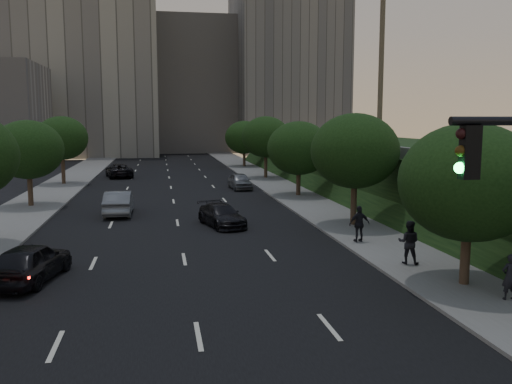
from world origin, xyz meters
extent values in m
cube|color=black|center=(0.00, 30.00, 0.01)|extent=(16.00, 140.00, 0.02)
cube|color=slate|center=(10.25, 30.00, 0.07)|extent=(4.50, 140.00, 0.15)
cube|color=slate|center=(-10.25, 30.00, 0.07)|extent=(4.50, 140.00, 0.15)
cube|color=black|center=(22.00, 28.00, 2.00)|extent=(18.00, 90.00, 4.00)
cube|color=slate|center=(13.50, 28.00, 4.35)|extent=(0.35, 90.00, 0.70)
cube|color=gray|center=(-14.00, 92.00, 16.00)|extent=(26.00, 20.00, 32.00)
cube|color=#ABA49C|center=(6.00, 102.00, 13.00)|extent=(22.00, 18.00, 26.00)
cube|color=slate|center=(24.00, 96.00, 18.00)|extent=(20.00, 22.00, 36.00)
cylinder|color=#38281C|center=(10.30, 8.00, 1.43)|extent=(0.36, 0.36, 2.86)
ellipsoid|color=black|center=(10.30, 8.00, 4.03)|extent=(5.20, 5.20, 4.42)
cylinder|color=#38281C|center=(10.30, 20.00, 1.61)|extent=(0.36, 0.36, 3.21)
ellipsoid|color=black|center=(10.30, 20.00, 4.53)|extent=(5.20, 5.20, 4.42)
cylinder|color=#38281C|center=(10.30, 33.00, 1.43)|extent=(0.36, 0.36, 2.86)
ellipsoid|color=black|center=(10.30, 33.00, 4.03)|extent=(5.20, 5.20, 4.42)
cylinder|color=#38281C|center=(10.30, 47.00, 1.61)|extent=(0.36, 0.36, 3.21)
ellipsoid|color=black|center=(10.30, 47.00, 4.53)|extent=(5.20, 5.20, 4.42)
cylinder|color=#38281C|center=(10.30, 62.00, 1.43)|extent=(0.36, 0.36, 2.86)
ellipsoid|color=black|center=(10.30, 62.00, 4.03)|extent=(5.20, 5.20, 4.42)
cylinder|color=#38281C|center=(-10.30, 31.00, 1.50)|extent=(0.36, 0.36, 2.99)
ellipsoid|color=black|center=(-10.30, 31.00, 4.22)|extent=(5.00, 5.00, 4.25)
cylinder|color=#38281C|center=(-10.30, 45.00, 1.63)|extent=(0.36, 0.36, 3.26)
ellipsoid|color=black|center=(-10.30, 45.00, 4.59)|extent=(5.00, 5.00, 4.25)
cylinder|color=#4C4233|center=(16.00, 30.00, 11.25)|extent=(0.40, 0.40, 14.50)
cube|color=black|center=(4.39, -1.52, 5.75)|extent=(0.32, 0.22, 0.95)
sphere|color=black|center=(4.21, -1.52, 6.08)|extent=(0.20, 0.20, 0.20)
sphere|color=#3F2B0A|center=(4.21, -1.52, 5.78)|extent=(0.20, 0.20, 0.20)
sphere|color=#19F24C|center=(4.21, -1.52, 5.48)|extent=(0.20, 0.20, 0.20)
imported|color=black|center=(-6.09, 11.65, 0.79)|extent=(2.83, 4.92, 1.58)
imported|color=slate|center=(-3.76, 26.68, 0.81)|extent=(1.76, 4.96, 1.63)
imported|color=black|center=(-5.45, 51.26, 0.76)|extent=(3.53, 5.88, 1.53)
imported|color=black|center=(2.58, 21.54, 0.66)|extent=(2.92, 4.85, 1.32)
imported|color=slate|center=(6.24, 38.72, 0.75)|extent=(1.99, 4.46, 1.49)
imported|color=black|center=(10.79, 6.02, 0.96)|extent=(0.60, 0.40, 1.61)
imported|color=black|center=(9.50, 11.06, 1.09)|extent=(1.15, 1.07, 1.89)
imported|color=black|center=(8.93, 15.46, 1.08)|extent=(1.12, 0.53, 1.86)
camera|label=1|loc=(-1.01, -10.25, 6.32)|focal=38.00mm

